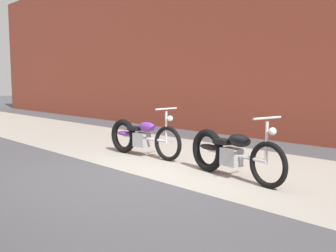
{
  "coord_description": "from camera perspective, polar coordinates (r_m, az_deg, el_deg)",
  "views": [
    {
      "loc": [
        4.79,
        -3.86,
        1.51
      ],
      "look_at": [
        -0.13,
        0.75,
        0.75
      ],
      "focal_mm": 41.34,
      "sensor_mm": 36.0,
      "label": 1
    }
  ],
  "objects": [
    {
      "name": "brick_building_wall",
      "position": [
        10.35,
        19.44,
        14.14
      ],
      "size": [
        36.0,
        0.5,
        5.93
      ],
      "primitive_type": "cube",
      "color": "brown",
      "rests_on": "ground"
    },
    {
      "name": "motorcycle_black",
      "position": [
        6.26,
        8.87,
        -3.89
      ],
      "size": [
        2.0,
        0.62,
        1.03
      ],
      "rotation": [
        0.0,
        0.0,
        -0.13
      ],
      "color": "black",
      "rests_on": "ground"
    },
    {
      "name": "motorcycle_purple",
      "position": [
        8.01,
        -4.28,
        -1.57
      ],
      "size": [
        2.01,
        0.58,
        1.03
      ],
      "rotation": [
        0.0,
        0.0,
        0.08
      ],
      "color": "black",
      "rests_on": "ground"
    },
    {
      "name": "ground_plane",
      "position": [
        6.34,
        -4.16,
        -7.38
      ],
      "size": [
        80.0,
        80.0,
        0.0
      ],
      "primitive_type": "plane",
      "color": "#47474C"
    },
    {
      "name": "sidewalk_slab",
      "position": [
        7.53,
        6.29,
        -5.16
      ],
      "size": [
        36.0,
        3.5,
        0.01
      ],
      "primitive_type": "cube",
      "color": "#9E998E",
      "rests_on": "ground"
    }
  ]
}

